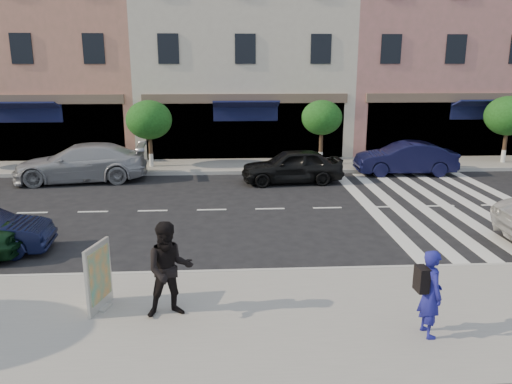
# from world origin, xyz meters

# --- Properties ---
(ground) EXTENTS (120.00, 120.00, 0.00)m
(ground) POSITION_xyz_m (0.00, 0.00, 0.00)
(ground) COLOR black
(ground) RESTS_ON ground
(sidewalk_near) EXTENTS (60.00, 4.50, 0.15)m
(sidewalk_near) POSITION_xyz_m (0.00, -3.75, 0.07)
(sidewalk_near) COLOR gray
(sidewalk_near) RESTS_ON ground
(sidewalk_far) EXTENTS (60.00, 3.00, 0.15)m
(sidewalk_far) POSITION_xyz_m (0.00, 11.00, 0.07)
(sidewalk_far) COLOR gray
(sidewalk_far) RESTS_ON ground
(building_west_mid) EXTENTS (10.00, 9.00, 14.00)m
(building_west_mid) POSITION_xyz_m (-11.00, 17.00, 7.00)
(building_west_mid) COLOR tan
(building_west_mid) RESTS_ON ground
(building_centre) EXTENTS (11.00, 9.00, 11.00)m
(building_centre) POSITION_xyz_m (-0.50, 17.00, 5.50)
(building_centre) COLOR beige
(building_centre) RESTS_ON ground
(building_east_mid) EXTENTS (13.00, 9.00, 13.00)m
(building_east_mid) POSITION_xyz_m (11.50, 17.00, 6.50)
(building_east_mid) COLOR tan
(building_east_mid) RESTS_ON ground
(street_tree_wb) EXTENTS (2.10, 2.10, 3.06)m
(street_tree_wb) POSITION_xyz_m (-5.00, 10.80, 2.31)
(street_tree_wb) COLOR #473323
(street_tree_wb) RESTS_ON sidewalk_far
(street_tree_c) EXTENTS (1.90, 1.90, 3.04)m
(street_tree_c) POSITION_xyz_m (3.00, 10.80, 2.36)
(street_tree_c) COLOR #473323
(street_tree_c) RESTS_ON sidewalk_far
(street_tree_ea) EXTENTS (2.20, 2.20, 3.19)m
(street_tree_ea) POSITION_xyz_m (12.00, 10.80, 2.39)
(street_tree_ea) COLOR #473323
(street_tree_ea) RESTS_ON sidewalk_far
(photographer) EXTENTS (0.43, 0.61, 1.61)m
(photographer) POSITION_xyz_m (2.11, -4.53, 0.95)
(photographer) COLOR navy
(photographer) RESTS_ON sidewalk_near
(walker) EXTENTS (1.04, 0.88, 1.88)m
(walker) POSITION_xyz_m (-2.57, -3.54, 1.09)
(walker) COLOR black
(walker) RESTS_ON sidewalk_near
(poster_board) EXTENTS (0.39, 0.87, 1.36)m
(poster_board) POSITION_xyz_m (-3.99, -3.21, 0.81)
(poster_board) COLOR beige
(poster_board) RESTS_ON sidewalk_near
(car_far_left) EXTENTS (5.63, 2.76, 1.58)m
(car_far_left) POSITION_xyz_m (-7.59, 8.58, 0.79)
(car_far_left) COLOR #9A9A9F
(car_far_left) RESTS_ON ground
(car_far_mid) EXTENTS (4.29, 1.98, 1.42)m
(car_far_mid) POSITION_xyz_m (1.24, 7.79, 0.71)
(car_far_mid) COLOR black
(car_far_mid) RESTS_ON ground
(car_far_right) EXTENTS (4.44, 1.69, 1.45)m
(car_far_right) POSITION_xyz_m (6.50, 9.10, 0.72)
(car_far_right) COLOR black
(car_far_right) RESTS_ON ground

